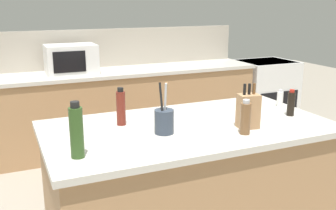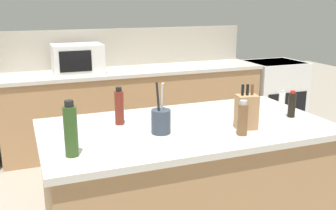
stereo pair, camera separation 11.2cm
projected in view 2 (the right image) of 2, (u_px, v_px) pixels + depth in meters
The scene contains 12 objects.
back_counter_run at pixel (136, 107), 4.80m from camera, with size 3.14×0.66×0.94m.
wall_backsplash at pixel (128, 47), 4.90m from camera, with size 3.10×0.03×0.46m, color #B2A899.
kitchen_island at pixel (186, 190), 2.71m from camera, with size 1.89×1.01×0.94m.
range_oven at pixel (273, 94), 5.49m from camera, with size 0.76×0.65×0.92m.
microwave at pixel (78, 59), 4.40m from camera, with size 0.55×0.39×0.32m.
knife_block at pixel (246, 112), 2.49m from camera, with size 0.14×0.12×0.29m.
utensil_crock at pixel (161, 120), 2.41m from camera, with size 0.12×0.12×0.32m.
soy_sauce_bottle at pixel (292, 105), 2.75m from camera, with size 0.05×0.05×0.19m.
salt_shaker at pixel (282, 100), 3.00m from camera, with size 0.05×0.05×0.13m.
vinegar_bottle at pixel (119, 107), 2.58m from camera, with size 0.06×0.06×0.25m.
olive_oil_bottle at pixel (71, 130), 2.05m from camera, with size 0.07×0.07×0.30m.
pepper_grinder at pixel (243, 119), 2.38m from camera, with size 0.06×0.06×0.22m.
Camera 2 is at (-1.01, -2.25, 1.74)m, focal length 42.00 mm.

